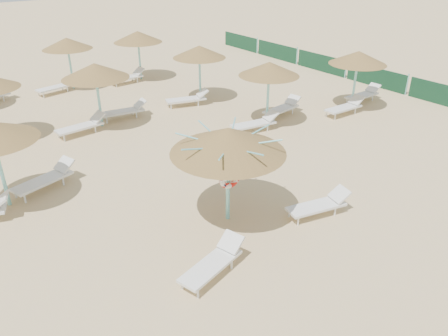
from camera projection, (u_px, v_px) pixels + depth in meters
ground at (242, 219)px, 12.40m from camera, size 120.00×120.00×0.00m
main_palapa at (228, 141)px, 11.36m from camera, size 3.09×3.09×2.77m
lounger_main_a at (214, 262)px, 10.23m from camera, size 1.96×1.07×0.68m
lounger_main_b at (320, 205)px, 12.49m from camera, size 1.96×0.95×0.68m
palapa_field at (129, 64)px, 19.21m from camera, size 19.58×13.57×2.70m
windbreak_fence at (322, 63)px, 26.66m from camera, size 0.08×19.84×1.10m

